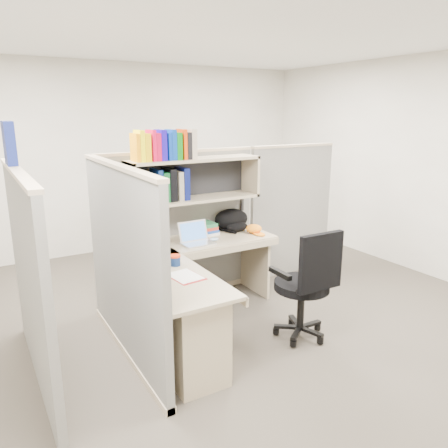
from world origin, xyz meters
TOP-DOWN VIEW (x-y plane):
  - ground at (0.00, 0.00)m, footprint 6.00×6.00m
  - room_shell at (0.00, 0.00)m, footprint 6.00×6.00m
  - cubicle at (-0.37, 0.45)m, footprint 3.79×1.84m
  - desk at (-0.41, -0.29)m, footprint 1.74×1.75m
  - laptop at (0.00, 0.45)m, footprint 0.32×0.32m
  - backpack at (0.59, 0.72)m, footprint 0.41×0.32m
  - orange_cap at (0.72, 0.51)m, footprint 0.18×0.20m
  - snack_canister at (-0.45, -0.01)m, footprint 0.09×0.09m
  - tissue_box at (-0.81, -0.45)m, footprint 0.13×0.13m
  - mouse at (0.20, 0.47)m, footprint 0.11×0.08m
  - paper_cup at (-0.04, 0.66)m, footprint 0.07×0.07m
  - book_stack at (0.26, 0.75)m, footprint 0.20×0.26m
  - loose_paper at (-0.49, -0.28)m, footprint 0.24×0.30m
  - task_chair at (0.56, -0.54)m, footprint 0.54×0.50m

SIDE VIEW (x-z plane):
  - ground at x=0.00m, z-range 0.00..0.00m
  - task_chair at x=0.56m, z-range -0.15..0.89m
  - desk at x=-0.41m, z-range 0.07..0.80m
  - loose_paper at x=-0.49m, z-range 0.73..0.73m
  - mouse at x=0.20m, z-range 0.73..0.77m
  - paper_cup at x=-0.04m, z-range 0.73..0.82m
  - orange_cap at x=0.72m, z-range 0.73..0.82m
  - snack_canister at x=-0.45m, z-range 0.73..0.83m
  - book_stack at x=0.26m, z-range 0.73..0.85m
  - tissue_box at x=-0.81m, z-range 0.73..0.93m
  - laptop at x=0.00m, z-range 0.73..0.96m
  - backpack at x=0.59m, z-range 0.73..0.96m
  - cubicle at x=-0.37m, z-range -0.07..1.88m
  - room_shell at x=0.00m, z-range -1.38..4.62m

